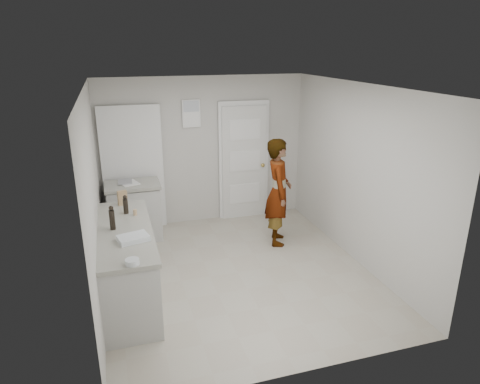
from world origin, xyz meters
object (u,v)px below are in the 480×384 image
object	(u,v)px
spice_jar	(135,212)
oil_cruet_a	(126,205)
oil_cruet_b	(112,218)
baking_dish	(133,238)
egg_bowl	(132,262)
person	(278,192)
cake_mix_box	(122,198)

from	to	relation	value
spice_jar	oil_cruet_a	distance (m)	0.16
spice_jar	oil_cruet_b	bearing A→B (deg)	-126.49
baking_dish	egg_bowl	xyz separation A→B (m)	(-0.04, -0.55, 0.00)
oil_cruet_a	spice_jar	bearing A→B (deg)	-41.00
person	oil_cruet_b	xyz separation A→B (m)	(-2.45, -0.93, 0.23)
oil_cruet_a	egg_bowl	bearing A→B (deg)	-90.39
oil_cruet_a	egg_bowl	distance (m)	1.40
spice_jar	baking_dish	world-z (taller)	spice_jar
cake_mix_box	spice_jar	distance (m)	0.45
cake_mix_box	oil_cruet_a	distance (m)	0.33
person	egg_bowl	bearing A→B (deg)	145.83
cake_mix_box	baking_dish	size ratio (longest dim) A/B	0.54
person	cake_mix_box	bearing A→B (deg)	109.91
oil_cruet_b	baking_dish	size ratio (longest dim) A/B	0.80
oil_cruet_b	egg_bowl	distance (m)	0.95
cake_mix_box	oil_cruet_a	size ratio (longest dim) A/B	0.80
oil_cruet_b	spice_jar	bearing A→B (deg)	53.51
oil_cruet_a	oil_cruet_b	xyz separation A→B (m)	(-0.17, -0.47, 0.02)
person	spice_jar	world-z (taller)	person
person	oil_cruet_a	xyz separation A→B (m)	(-2.28, -0.46, 0.21)
oil_cruet_a	baking_dish	xyz separation A→B (m)	(0.03, -0.85, -0.09)
person	oil_cruet_b	distance (m)	2.63
baking_dish	spice_jar	bearing A→B (deg)	84.54
oil_cruet_b	oil_cruet_a	bearing A→B (deg)	69.90
person	egg_bowl	world-z (taller)	person
oil_cruet_b	cake_mix_box	bearing A→B (deg)	79.68
cake_mix_box	spice_jar	world-z (taller)	cake_mix_box
cake_mix_box	oil_cruet_b	size ratio (longest dim) A/B	0.68
oil_cruet_b	person	bearing A→B (deg)	20.76
oil_cruet_a	oil_cruet_b	bearing A→B (deg)	-110.10
oil_cruet_b	egg_bowl	xyz separation A→B (m)	(0.16, -0.93, -0.11)
person	oil_cruet_a	size ratio (longest dim) A/B	6.72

